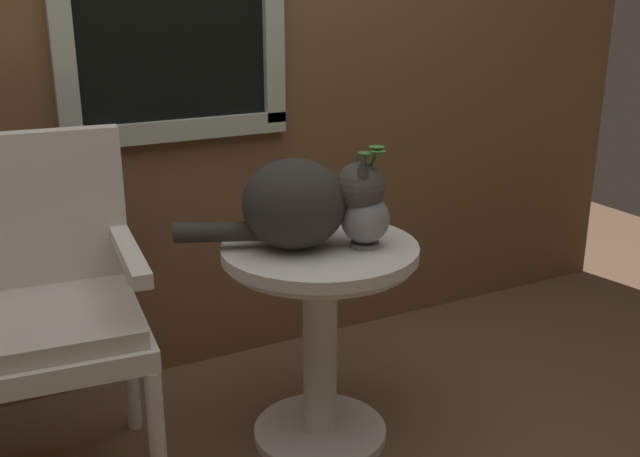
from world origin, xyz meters
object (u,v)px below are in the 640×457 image
(wicker_side_table, at_px, (320,305))
(pewter_vase_with_ivy, at_px, (365,213))
(wicker_chair, at_px, (37,297))
(cat, at_px, (300,202))

(wicker_side_table, distance_m, pewter_vase_with_ivy, 0.32)
(wicker_chair, bearing_deg, pewter_vase_with_ivy, -16.73)
(wicker_side_table, bearing_deg, pewter_vase_with_ivy, -32.24)
(cat, relative_size, pewter_vase_with_ivy, 1.94)
(wicker_chair, relative_size, pewter_vase_with_ivy, 3.34)
(wicker_side_table, height_order, wicker_chair, wicker_chair)
(wicker_chair, height_order, pewter_vase_with_ivy, wicker_chair)
(cat, bearing_deg, wicker_side_table, -10.53)
(wicker_side_table, xyz_separation_m, cat, (-0.06, 0.01, 0.32))
(wicker_side_table, relative_size, wicker_chair, 0.65)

